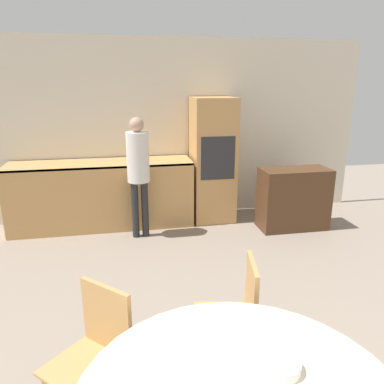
% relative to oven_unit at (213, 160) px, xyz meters
% --- Properties ---
extents(wall_back, '(6.06, 0.05, 2.60)m').
position_rel_oven_unit_xyz_m(wall_back, '(-0.67, 0.34, 0.41)').
color(wall_back, silver).
rests_on(wall_back, ground_plane).
extents(kitchen_counter, '(2.51, 0.60, 0.93)m').
position_rel_oven_unit_xyz_m(kitchen_counter, '(-1.59, -0.01, -0.41)').
color(kitchen_counter, tan).
rests_on(kitchen_counter, ground_plane).
extents(oven_unit, '(0.60, 0.59, 1.79)m').
position_rel_oven_unit_xyz_m(oven_unit, '(0.00, 0.00, 0.00)').
color(oven_unit, tan).
rests_on(oven_unit, ground_plane).
extents(sideboard, '(0.94, 0.45, 0.85)m').
position_rel_oven_unit_xyz_m(sideboard, '(1.02, -0.58, -0.47)').
color(sideboard, '#51331E').
rests_on(sideboard, ground_plane).
extents(chair_far_left, '(0.57, 0.57, 0.87)m').
position_rel_oven_unit_xyz_m(chair_far_left, '(-1.52, -3.28, -0.40)').
color(chair_far_left, tan).
rests_on(chair_far_left, ground_plane).
extents(chair_far_right, '(0.47, 0.47, 0.87)m').
position_rel_oven_unit_xyz_m(chair_far_right, '(-0.60, -3.08, -0.40)').
color(chair_far_right, tan).
rests_on(chair_far_right, ground_plane).
extents(person_standing, '(0.29, 0.29, 1.58)m').
position_rel_oven_unit_xyz_m(person_standing, '(-1.10, -0.49, 0.10)').
color(person_standing, '#262628').
rests_on(person_standing, ground_plane).
extents(bowl_far, '(0.18, 0.18, 0.05)m').
position_rel_oven_unit_xyz_m(bowl_far, '(-0.65, -3.89, -0.12)').
color(bowl_far, white).
rests_on(bowl_far, dining_table).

